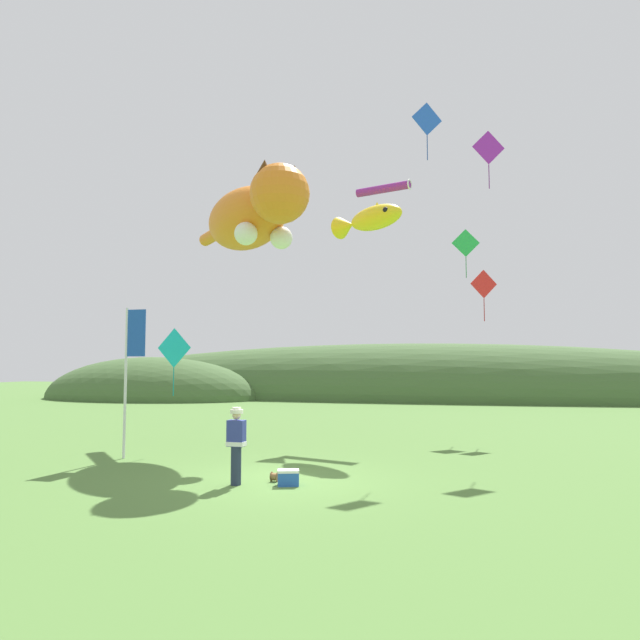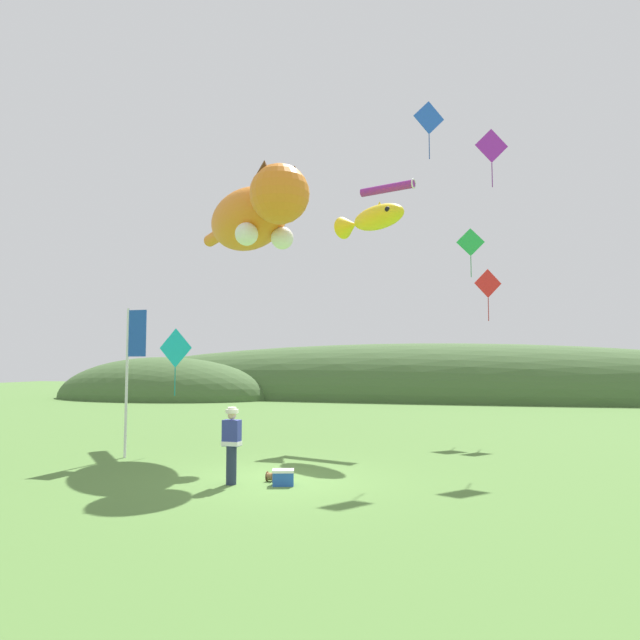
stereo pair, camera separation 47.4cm
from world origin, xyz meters
TOP-DOWN VIEW (x-y plane):
  - ground_plane at (0.00, 0.00)m, footprint 120.00×120.00m
  - distant_hill_ridge at (-3.08, 31.07)m, footprint 63.72×15.02m
  - festival_attendant at (-0.83, -0.72)m, footprint 0.43×0.30m
  - kite_spool at (-0.08, -0.15)m, footprint 0.17×0.23m
  - picnic_cooler at (0.36, -0.50)m, footprint 0.57×0.46m
  - festival_banner_pole at (-5.29, 1.89)m, footprint 0.66×0.08m
  - kite_giant_cat at (-2.64, 4.99)m, footprint 6.14×6.37m
  - kite_fish_windsock at (0.95, 7.93)m, footprint 3.24×2.80m
  - kite_tube_streamer at (1.16, 10.77)m, footprint 2.50×1.12m
  - kite_diamond_red at (5.17, 9.74)m, footprint 1.02×0.50m
  - kite_diamond_teal at (-4.64, 3.33)m, footprint 1.25×0.19m
  - kite_diamond_blue at (3.23, 6.81)m, footprint 1.03×0.66m
  - kite_diamond_green at (4.54, 11.48)m, footprint 1.17×0.27m
  - kite_diamond_violet at (5.37, 7.82)m, footprint 1.16×0.50m

SIDE VIEW (x-z plane):
  - ground_plane at x=0.00m, z-range 0.00..0.00m
  - distant_hill_ridge at x=-3.08m, z-range -4.32..4.32m
  - kite_spool at x=-0.08m, z-range 0.00..0.23m
  - picnic_cooler at x=0.36m, z-range 0.00..0.36m
  - festival_attendant at x=-0.83m, z-range 0.07..1.84m
  - festival_banner_pole at x=-5.29m, z-range 0.69..5.14m
  - kite_diamond_teal at x=-4.64m, z-range 2.19..4.35m
  - kite_diamond_red at x=5.17m, z-range 4.85..6.87m
  - kite_giant_cat at x=-2.64m, z-range 6.63..9.12m
  - kite_diamond_green at x=4.54m, z-range 6.83..8.93m
  - kite_fish_windsock at x=0.95m, z-range 7.73..8.78m
  - kite_tube_streamer at x=1.16m, z-range 10.07..10.51m
  - kite_diamond_violet at x=5.37m, z-range 9.52..11.68m
  - kite_diamond_blue at x=3.23m, z-range 10.41..12.52m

